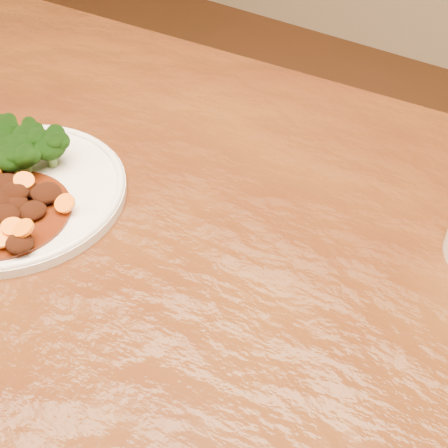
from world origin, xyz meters
The scene contains 3 objects.
dining_table centered at (0.00, 0.00, 0.67)m, with size 1.56×1.00×0.75m.
dinner_plate centered at (-0.21, 0.00, 0.76)m, with size 0.26×0.26×0.02m.
broccoli_florets centered at (-0.25, 0.04, 0.79)m, with size 0.14×0.09×0.05m.
Camera 1 is at (0.31, -0.33, 1.23)m, focal length 50.00 mm.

